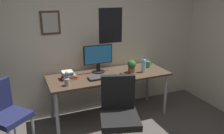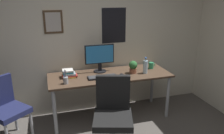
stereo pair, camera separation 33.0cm
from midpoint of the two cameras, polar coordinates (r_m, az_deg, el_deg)
wall_back at (r=3.60m, az=-10.17°, el=8.30°), size 4.40×0.10×2.60m
desk at (r=3.46m, az=-3.38°, el=-3.05°), size 1.86×0.67×0.72m
office_chair at (r=2.80m, az=-1.66°, el=-11.20°), size 0.58×0.59×0.95m
side_chair at (r=3.21m, az=-28.24°, el=-9.96°), size 0.59×0.59×0.88m
monitor at (r=3.49m, az=-6.27°, el=2.42°), size 0.46×0.20×0.43m
keyboard at (r=3.29m, az=-5.24°, el=-2.67°), size 0.43×0.15×0.03m
computer_mouse at (r=3.37m, az=-0.30°, el=-1.98°), size 0.06×0.11×0.04m
water_bottle at (r=3.52m, az=5.40°, el=0.33°), size 0.07×0.07×0.25m
coffee_mug_near at (r=3.78m, az=6.64°, el=0.67°), size 0.12×0.08×0.10m
potted_plant at (r=3.50m, az=2.34°, el=0.24°), size 0.13×0.13×0.19m
pen_cup at (r=3.10m, az=-14.35°, el=-3.71°), size 0.07×0.07×0.20m
book_stack_left at (r=3.33m, az=-13.82°, el=-2.11°), size 0.22×0.16×0.11m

